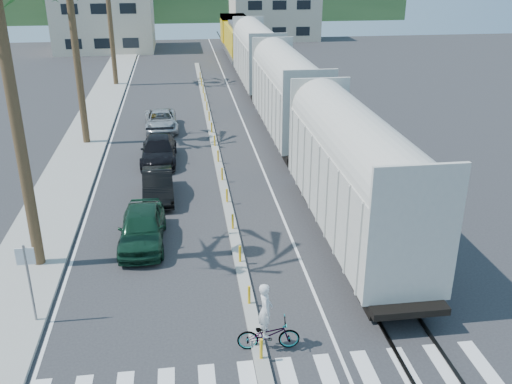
# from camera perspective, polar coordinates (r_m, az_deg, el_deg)

# --- Properties ---
(ground) EXTENTS (140.00, 140.00, 0.00)m
(ground) POSITION_cam_1_polar(r_m,az_deg,el_deg) (19.14, 0.07, -14.74)
(ground) COLOR #28282B
(ground) RESTS_ON ground
(sidewalk) EXTENTS (3.00, 90.00, 0.15)m
(sidewalk) POSITION_cam_1_polar(r_m,az_deg,el_deg) (42.16, -16.28, 5.98)
(sidewalk) COLOR gray
(sidewalk) RESTS_ON ground
(rails) EXTENTS (1.56, 100.00, 0.06)m
(rails) POSITION_cam_1_polar(r_m,az_deg,el_deg) (45.12, 1.57, 7.91)
(rails) COLOR black
(rails) RESTS_ON ground
(median) EXTENTS (0.45, 60.00, 0.85)m
(median) POSITION_cam_1_polar(r_m,az_deg,el_deg) (36.91, -4.14, 4.51)
(median) COLOR gray
(median) RESTS_ON ground
(crosswalk) EXTENTS (14.00, 2.20, 0.01)m
(crosswalk) POSITION_cam_1_polar(r_m,az_deg,el_deg) (17.61, 1.00, -18.67)
(crosswalk) COLOR silver
(crosswalk) RESTS_ON ground
(lane_markings) EXTENTS (9.42, 90.00, 0.01)m
(lane_markings) POSITION_cam_1_polar(r_m,az_deg,el_deg) (41.69, -7.57, 6.42)
(lane_markings) COLOR silver
(lane_markings) RESTS_ON ground
(freight_train) EXTENTS (3.00, 60.94, 5.85)m
(freight_train) POSITION_cam_1_polar(r_m,az_deg,el_deg) (43.71, 1.78, 11.29)
(freight_train) COLOR beige
(freight_train) RESTS_ON ground
(street_sign) EXTENTS (0.60, 0.08, 3.00)m
(street_sign) POSITION_cam_1_polar(r_m,az_deg,el_deg) (20.29, -21.83, -7.55)
(street_sign) COLOR slate
(street_sign) RESTS_ON ground
(buildings) EXTENTS (38.00, 27.00, 10.00)m
(buildings) POSITION_cam_1_polar(r_m,az_deg,el_deg) (87.09, -11.08, 17.67)
(buildings) COLOR #C2B29A
(buildings) RESTS_ON ground
(car_lead) EXTENTS (2.08, 4.78, 1.61)m
(car_lead) POSITION_cam_1_polar(r_m,az_deg,el_deg) (24.96, -11.32, -3.44)
(car_lead) COLOR #103221
(car_lead) RESTS_ON ground
(car_second) EXTENTS (1.83, 4.44, 1.43)m
(car_second) POSITION_cam_1_polar(r_m,az_deg,el_deg) (29.47, -9.78, 0.68)
(car_second) COLOR black
(car_second) RESTS_ON ground
(car_third) EXTENTS (2.26, 5.16, 1.47)m
(car_third) POSITION_cam_1_polar(r_m,az_deg,el_deg) (34.68, -9.69, 4.15)
(car_third) COLOR black
(car_third) RESTS_ON ground
(car_rear) EXTENTS (2.76, 5.09, 1.35)m
(car_rear) POSITION_cam_1_polar(r_m,az_deg,el_deg) (41.17, -9.47, 7.06)
(car_rear) COLOR #AFB1B4
(car_rear) RESTS_ON ground
(cyclist) EXTENTS (0.97, 2.09, 2.37)m
(cyclist) POSITION_cam_1_polar(r_m,az_deg,el_deg) (18.44, 1.18, -13.45)
(cyclist) COLOR #9EA0A5
(cyclist) RESTS_ON ground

